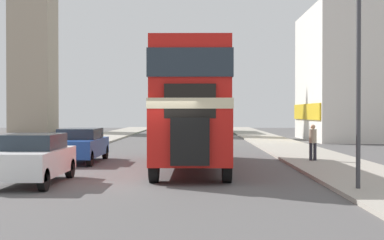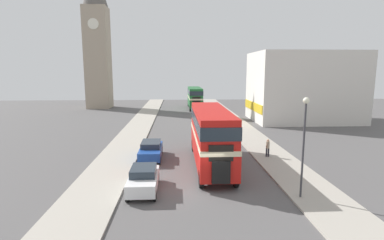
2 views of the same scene
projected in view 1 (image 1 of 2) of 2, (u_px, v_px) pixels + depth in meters
ground_plane at (155, 184)px, 16.16m from camera, size 120.00×120.00×0.00m
sidewalk_right at (379, 182)px, 16.08m from camera, size 3.50×120.00×0.12m
double_decker_bus at (192, 100)px, 20.92m from camera, size 2.55×11.01×4.50m
bus_distant at (205, 110)px, 57.29m from camera, size 2.52×10.40×4.17m
car_parked_near at (33, 158)px, 16.17m from camera, size 1.73×3.92×1.51m
car_parked_mid at (80, 145)px, 23.18m from camera, size 1.79×4.45×1.47m
pedestrian_walking at (313, 140)px, 22.74m from camera, size 0.31×0.31×1.54m
street_lamp at (359, 46)px, 14.33m from camera, size 0.36×0.36×5.86m
church_tower at (33, 1)px, 59.75m from camera, size 4.72×4.72×28.66m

